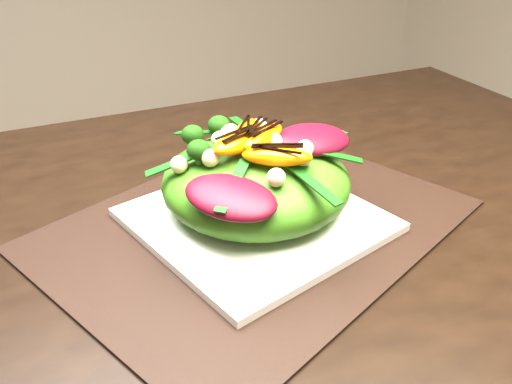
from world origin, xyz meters
name	(u,v)px	position (x,y,z in m)	size (l,w,h in m)	color
dining_table	(77,313)	(0.00, 0.00, 0.73)	(1.60, 0.90, 0.75)	black
placemat	(256,224)	(0.21, 0.04, 0.75)	(0.44, 0.34, 0.00)	black
plate_base	(256,219)	(0.21, 0.04, 0.76)	(0.24, 0.24, 0.01)	silver
salad_bowl	(256,210)	(0.21, 0.04, 0.77)	(0.21, 0.21, 0.02)	white
lettuce_mound	(256,181)	(0.21, 0.04, 0.81)	(0.20, 0.20, 0.08)	#3B7215
radicchio_leaf	(314,139)	(0.27, 0.03, 0.85)	(0.09, 0.06, 0.02)	#440713
orange_segment	(226,137)	(0.18, 0.06, 0.85)	(0.07, 0.03, 0.02)	#F96B04
broccoli_floret	(192,139)	(0.15, 0.07, 0.85)	(0.03, 0.03, 0.03)	black
macadamia_nut	(292,156)	(0.23, 0.00, 0.85)	(0.02, 0.02, 0.02)	#C2BD88
balsamic_drizzle	(226,128)	(0.18, 0.06, 0.86)	(0.04, 0.00, 0.00)	black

